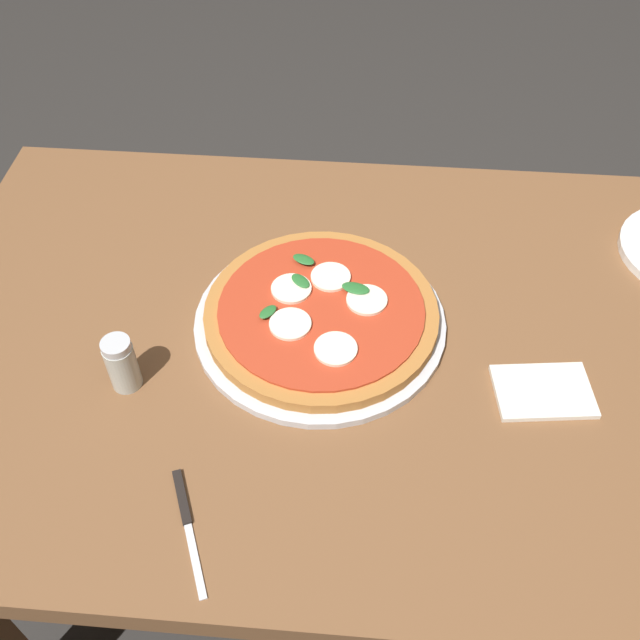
{
  "coord_description": "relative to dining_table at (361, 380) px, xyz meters",
  "views": [
    {
      "loc": [
        -0.01,
        -0.68,
        1.52
      ],
      "look_at": [
        -0.07,
        0.02,
        0.74
      ],
      "focal_mm": 40.43,
      "sensor_mm": 36.0,
      "label": 1
    }
  ],
  "objects": [
    {
      "name": "napkin",
      "position": [
        0.24,
        -0.08,
        0.11
      ],
      "size": [
        0.14,
        0.11,
        0.01
      ],
      "primitive_type": "cube",
      "rotation": [
        0.0,
        0.0,
        0.12
      ],
      "color": "white",
      "rests_on": "dining_table"
    },
    {
      "name": "pizza",
      "position": [
        -0.06,
        0.02,
        0.13
      ],
      "size": [
        0.34,
        0.34,
        0.03
      ],
      "color": "#B27033",
      "rests_on": "serving_tray"
    },
    {
      "name": "ground_plane",
      "position": [
        0.0,
        0.0,
        -0.62
      ],
      "size": [
        6.0,
        6.0,
        0.0
      ],
      "primitive_type": "plane",
      "color": "#2D2B28"
    },
    {
      "name": "serving_tray",
      "position": [
        -0.07,
        0.02,
        0.11
      ],
      "size": [
        0.37,
        0.37,
        0.01
      ],
      "primitive_type": "cylinder",
      "color": "silver",
      "rests_on": "dining_table"
    },
    {
      "name": "knife",
      "position": [
        -0.2,
        -0.3,
        0.11
      ],
      "size": [
        0.07,
        0.16,
        0.01
      ],
      "color": "black",
      "rests_on": "dining_table"
    },
    {
      "name": "dining_table",
      "position": [
        0.0,
        0.0,
        0.0
      ],
      "size": [
        1.32,
        0.84,
        0.73
      ],
      "color": "brown",
      "rests_on": "ground_plane"
    },
    {
      "name": "pepper_shaker",
      "position": [
        -0.32,
        -0.11,
        0.15
      ],
      "size": [
        0.04,
        0.04,
        0.09
      ],
      "color": "#B2B7AD",
      "rests_on": "dining_table"
    }
  ]
}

